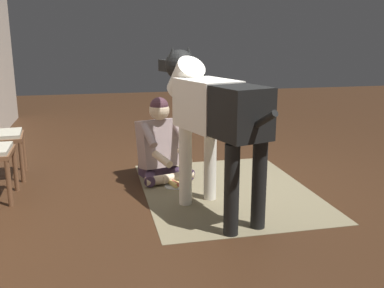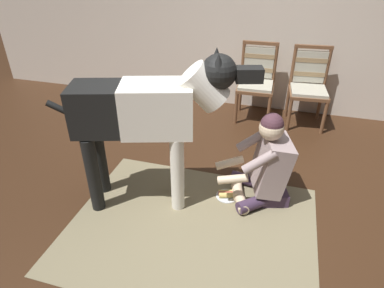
% 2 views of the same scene
% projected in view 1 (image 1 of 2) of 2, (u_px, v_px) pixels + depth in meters
% --- Properties ---
extents(ground_plane, '(14.87, 14.87, 0.00)m').
position_uv_depth(ground_plane, '(209.00, 183.00, 4.51)').
color(ground_plane, '#372112').
extents(area_rug, '(2.02, 1.59, 0.01)m').
position_uv_depth(area_rug, '(227.00, 190.00, 4.28)').
color(area_rug, '#776D51').
rests_on(area_rug, ground).
extents(person_sitting_on_floor, '(0.71, 0.59, 0.86)m').
position_uv_depth(person_sitting_on_floor, '(160.00, 146.00, 4.57)').
color(person_sitting_on_floor, '#402D46').
rests_on(person_sitting_on_floor, ground).
extents(large_dog, '(1.64, 0.66, 1.38)m').
position_uv_depth(large_dog, '(212.00, 110.00, 3.60)').
color(large_dog, white).
rests_on(large_dog, ground).
extents(hot_dog_on_plate, '(0.21, 0.21, 0.06)m').
position_uv_depth(hot_dog_on_plate, '(175.00, 184.00, 4.38)').
color(hot_dog_on_plate, silver).
rests_on(hot_dog_on_plate, ground).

